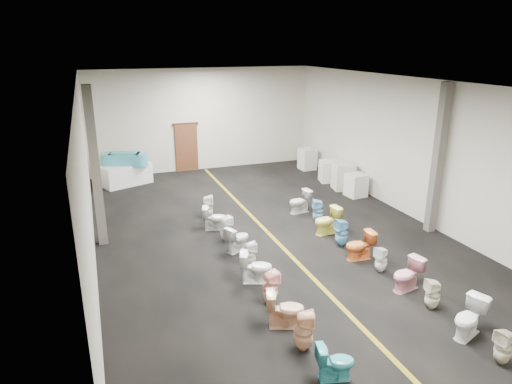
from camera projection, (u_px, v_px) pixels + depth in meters
floor at (269, 233)px, 13.89m from camera, size 16.00×16.00×0.00m
ceiling at (270, 82)px, 12.48m from camera, size 16.00×16.00×0.00m
wall_back at (203, 120)px, 20.32m from camera, size 10.00×0.00×10.00m
wall_front at (492, 302)px, 6.05m from camera, size 10.00×0.00×10.00m
wall_left at (86, 179)px, 11.54m from camera, size 0.00×16.00×16.00m
wall_right at (412, 148)px, 14.82m from camera, size 0.00×16.00×16.00m
aisle_stripe at (269, 233)px, 13.88m from camera, size 0.12×15.60×0.01m
back_door at (187, 148)px, 20.37m from camera, size 1.00×0.10×2.10m
door_frame at (185, 124)px, 20.05m from camera, size 1.15×0.08×0.10m
column_left at (95, 168)px, 12.52m from camera, size 0.25×0.25×4.50m
column_right at (438, 160)px, 13.40m from camera, size 0.25×0.25×4.50m
display_table at (126, 174)px, 18.55m from camera, size 2.13×1.60×0.85m
bathtub at (125, 159)px, 18.35m from camera, size 1.80×1.02×0.55m
appliance_crate_a at (356, 185)px, 17.13m from camera, size 0.72×0.72×0.85m
appliance_crate_b at (343, 176)px, 17.94m from camera, size 0.89×0.89×1.04m
appliance_crate_c at (329, 171)px, 18.96m from camera, size 0.94×0.94×0.86m
appliance_crate_d at (307, 159)px, 20.78m from camera, size 0.71×0.71×0.96m
toilet_left_0 at (335, 362)px, 7.78m from camera, size 0.73×0.52×0.67m
toilet_left_1 at (303, 331)px, 8.51m from camera, size 0.47×0.47×0.81m
toilet_left_2 at (285, 309)px, 9.22m from camera, size 0.87×0.67×0.79m
toilet_left_3 at (270, 287)px, 10.07m from camera, size 0.40×0.39×0.77m
toilet_left_4 at (256, 267)px, 10.95m from camera, size 0.88×0.69×0.79m
toilet_left_5 at (250, 255)px, 11.71m from camera, size 0.34×0.33×0.69m
toilet_left_6 at (237, 238)px, 12.61m from camera, size 0.84×0.68×0.74m
toilet_left_7 at (226, 229)px, 13.26m from camera, size 0.43×0.43×0.75m
toilet_left_8 at (215, 218)px, 14.06m from camera, size 0.84×0.64×0.76m
toilet_left_9 at (207, 207)px, 14.93m from camera, size 0.43×0.42×0.79m
toilet_right_0 at (504, 347)px, 8.16m from camera, size 0.37×0.36×0.70m
toilet_right_1 at (469, 318)px, 8.91m from camera, size 0.90×0.70×0.80m
toilet_right_2 at (433, 294)px, 9.85m from camera, size 0.38×0.37×0.70m
toilet_right_3 at (407, 275)px, 10.60m from camera, size 0.84×0.59×0.79m
toilet_right_4 at (381, 260)px, 11.45m from camera, size 0.39×0.38×0.68m
toilet_right_5 at (360, 246)px, 12.11m from camera, size 0.80×0.49×0.79m
toilet_right_6 at (342, 233)px, 12.90m from camera, size 0.40×0.39×0.82m
toilet_right_7 at (327, 221)px, 13.74m from camera, size 0.86×0.55×0.83m
toilet_right_8 at (318, 211)px, 14.61m from camera, size 0.44×0.43×0.78m
toilet_right_9 at (300, 202)px, 15.46m from camera, size 0.83×0.56×0.79m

